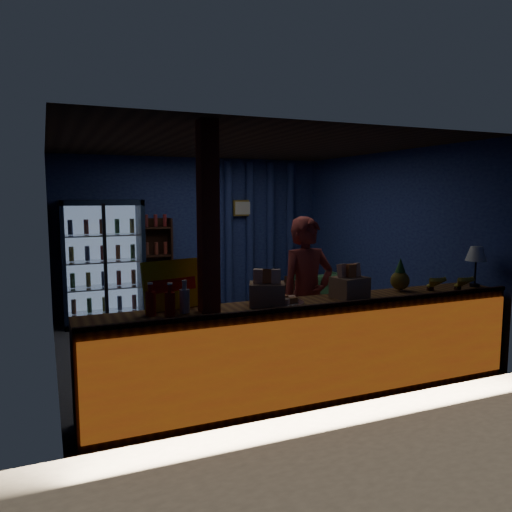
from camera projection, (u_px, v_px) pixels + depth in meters
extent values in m
plane|color=#515154|center=(242.00, 344.00, 6.64)|extent=(4.60, 4.60, 0.00)
plane|color=navy|center=(195.00, 235.00, 8.50)|extent=(4.60, 0.00, 4.60)
plane|color=navy|center=(331.00, 270.00, 4.48)|extent=(4.60, 0.00, 4.60)
plane|color=navy|center=(51.00, 255.00, 5.59)|extent=(0.00, 4.40, 4.40)
plane|color=navy|center=(386.00, 241.00, 7.38)|extent=(0.00, 4.40, 4.40)
plane|color=#472D19|center=(241.00, 145.00, 6.33)|extent=(4.60, 4.60, 0.00)
plane|color=brown|center=(460.00, 506.00, 3.17)|extent=(5.60, 5.60, 0.00)
cube|color=brown|center=(313.00, 349.00, 4.85)|extent=(4.40, 0.55, 0.95)
cube|color=red|center=(329.00, 358.00, 4.58)|extent=(4.35, 0.02, 0.81)
cube|color=#371A11|center=(328.00, 305.00, 4.54)|extent=(4.40, 0.04, 0.04)
cube|color=maroon|center=(209.00, 272.00, 4.34)|extent=(0.16, 0.16, 2.60)
cube|color=black|center=(101.00, 260.00, 7.86)|extent=(1.20, 0.06, 1.90)
cube|color=black|center=(63.00, 264.00, 7.40)|extent=(0.06, 0.60, 1.90)
cube|color=black|center=(141.00, 261.00, 7.84)|extent=(0.06, 0.60, 1.90)
cube|color=black|center=(101.00, 203.00, 7.51)|extent=(1.20, 0.60, 0.08)
cube|color=black|center=(105.00, 321.00, 7.73)|extent=(1.20, 0.60, 0.08)
cube|color=#99B2D8|center=(102.00, 261.00, 7.82)|extent=(1.08, 0.02, 1.74)
cube|color=white|center=(105.00, 265.00, 7.36)|extent=(1.12, 0.02, 1.78)
cube|color=black|center=(105.00, 265.00, 7.34)|extent=(0.05, 0.05, 1.80)
cube|color=silver|center=(105.00, 312.00, 7.71)|extent=(1.08, 0.48, 0.02)
cylinder|color=#B24219|center=(74.00, 307.00, 7.52)|extent=(0.07, 0.07, 0.22)
cylinder|color=#19671D|center=(89.00, 305.00, 7.61)|extent=(0.07, 0.07, 0.22)
cylinder|color=#AD911A|center=(105.00, 304.00, 7.69)|extent=(0.07, 0.07, 0.22)
cylinder|color=navy|center=(120.00, 303.00, 7.78)|extent=(0.07, 0.07, 0.22)
cylinder|color=maroon|center=(134.00, 302.00, 7.87)|extent=(0.07, 0.07, 0.22)
cube|color=silver|center=(104.00, 287.00, 7.66)|extent=(1.08, 0.48, 0.02)
cylinder|color=#19671D|center=(73.00, 280.00, 7.47)|extent=(0.07, 0.07, 0.22)
cylinder|color=#AD911A|center=(88.00, 279.00, 7.56)|extent=(0.07, 0.07, 0.22)
cylinder|color=navy|center=(104.00, 279.00, 7.65)|extent=(0.07, 0.07, 0.22)
cylinder|color=maroon|center=(119.00, 278.00, 7.73)|extent=(0.07, 0.07, 0.22)
cylinder|color=#B24219|center=(133.00, 277.00, 7.82)|extent=(0.07, 0.07, 0.22)
cube|color=silver|center=(103.00, 261.00, 7.61)|extent=(1.08, 0.48, 0.02)
cylinder|color=#AD911A|center=(71.00, 254.00, 7.42)|extent=(0.07, 0.07, 0.22)
cylinder|color=navy|center=(87.00, 253.00, 7.51)|extent=(0.07, 0.07, 0.22)
cylinder|color=maroon|center=(103.00, 253.00, 7.60)|extent=(0.07, 0.07, 0.22)
cylinder|color=#B24219|center=(118.00, 252.00, 7.69)|extent=(0.07, 0.07, 0.22)
cylinder|color=#19671D|center=(133.00, 251.00, 7.77)|extent=(0.07, 0.07, 0.22)
cube|color=silver|center=(102.00, 235.00, 7.57)|extent=(1.08, 0.48, 0.02)
cylinder|color=navy|center=(70.00, 227.00, 7.38)|extent=(0.07, 0.07, 0.22)
cylinder|color=maroon|center=(86.00, 227.00, 7.46)|extent=(0.07, 0.07, 0.22)
cylinder|color=#B24219|center=(102.00, 226.00, 7.55)|extent=(0.07, 0.07, 0.22)
cylinder|color=#19671D|center=(117.00, 226.00, 7.64)|extent=(0.07, 0.07, 0.22)
cylinder|color=#AD911A|center=(132.00, 226.00, 7.73)|extent=(0.07, 0.07, 0.22)
cube|color=#371A11|center=(155.00, 267.00, 8.24)|extent=(0.50, 0.02, 1.60)
cube|color=#371A11|center=(142.00, 268.00, 8.03)|extent=(0.03, 0.28, 1.60)
cube|color=#371A11|center=(171.00, 267.00, 8.21)|extent=(0.03, 0.28, 1.60)
cube|color=#371A11|center=(158.00, 310.00, 8.20)|extent=(0.46, 0.26, 0.02)
cube|color=#371A11|center=(157.00, 283.00, 8.15)|extent=(0.46, 0.26, 0.02)
cube|color=#371A11|center=(156.00, 255.00, 8.10)|extent=(0.46, 0.26, 0.02)
cube|color=#371A11|center=(156.00, 228.00, 8.04)|extent=(0.46, 0.26, 0.02)
cylinder|color=navy|center=(207.00, 235.00, 8.52)|extent=(0.14, 0.14, 2.50)
cylinder|color=navy|center=(229.00, 234.00, 8.67)|extent=(0.14, 0.14, 2.50)
cylinder|color=navy|center=(250.00, 233.00, 8.83)|extent=(0.14, 0.14, 2.50)
cylinder|color=navy|center=(271.00, 233.00, 8.99)|extent=(0.14, 0.14, 2.50)
cylinder|color=navy|center=(290.00, 232.00, 9.14)|extent=(0.14, 0.14, 2.50)
cube|color=gold|center=(243.00, 208.00, 8.68)|extent=(0.36, 0.03, 0.28)
cube|color=silver|center=(243.00, 208.00, 8.66)|extent=(0.30, 0.01, 0.22)
imported|color=maroon|center=(307.00, 296.00, 5.44)|extent=(0.66, 0.45, 1.74)
imported|color=#4E9D4F|center=(317.00, 291.00, 8.53)|extent=(0.78, 0.80, 0.67)
cube|color=#371A11|center=(287.00, 297.00, 8.42)|extent=(0.57, 0.41, 0.51)
cylinder|color=#371A11|center=(287.00, 279.00, 8.39)|extent=(0.10, 0.10, 0.10)
cube|color=#D5C70B|center=(172.00, 285.00, 4.45)|extent=(0.56, 0.25, 0.44)
cube|color=#B7180C|center=(173.00, 285.00, 4.43)|extent=(0.46, 0.16, 0.11)
cylinder|color=#B7180C|center=(151.00, 304.00, 4.22)|extent=(0.09, 0.09, 0.21)
cylinder|color=#B7180C|center=(150.00, 287.00, 4.20)|extent=(0.04, 0.04, 0.08)
cylinder|color=white|center=(150.00, 283.00, 4.20)|extent=(0.04, 0.04, 0.02)
cylinder|color=#B7180C|center=(170.00, 304.00, 4.20)|extent=(0.09, 0.09, 0.21)
cylinder|color=#B7180C|center=(170.00, 288.00, 4.18)|extent=(0.04, 0.04, 0.08)
cylinder|color=white|center=(170.00, 284.00, 4.18)|extent=(0.04, 0.04, 0.02)
cylinder|color=silver|center=(185.00, 301.00, 4.33)|extent=(0.09, 0.09, 0.21)
cylinder|color=silver|center=(184.00, 285.00, 4.31)|extent=(0.04, 0.04, 0.08)
cylinder|color=white|center=(184.00, 281.00, 4.31)|extent=(0.04, 0.04, 0.02)
cube|color=#AE7C54|center=(267.00, 294.00, 4.62)|extent=(0.40, 0.37, 0.21)
cube|color=#CA612D|center=(258.00, 276.00, 4.60)|extent=(0.10, 0.09, 0.13)
cube|color=#C56625|center=(267.00, 276.00, 4.60)|extent=(0.10, 0.09, 0.13)
cube|color=#CA612D|center=(276.00, 276.00, 4.60)|extent=(0.10, 0.09, 0.13)
cube|color=#AE7C54|center=(350.00, 287.00, 4.97)|extent=(0.36, 0.31, 0.21)
cube|color=#CA612D|center=(344.00, 271.00, 4.91)|extent=(0.09, 0.07, 0.13)
cube|color=#C56625|center=(350.00, 270.00, 4.95)|extent=(0.09, 0.07, 0.13)
cube|color=#CA612D|center=(356.00, 270.00, 4.99)|extent=(0.09, 0.07, 0.13)
cylinder|color=silver|center=(282.00, 303.00, 4.69)|extent=(0.42, 0.42, 0.02)
cube|color=#CA612D|center=(290.00, 298.00, 4.72)|extent=(0.09, 0.06, 0.05)
cube|color=#C56625|center=(285.00, 297.00, 4.76)|extent=(0.11, 0.11, 0.05)
cube|color=#CA612D|center=(278.00, 298.00, 4.76)|extent=(0.06, 0.09, 0.05)
cube|color=#C56625|center=(274.00, 298.00, 4.72)|extent=(0.11, 0.11, 0.05)
cube|color=#CA612D|center=(274.00, 300.00, 4.65)|extent=(0.09, 0.06, 0.05)
cube|color=#C56625|center=(279.00, 301.00, 4.61)|extent=(0.11, 0.11, 0.05)
cube|color=#CA612D|center=(286.00, 301.00, 4.61)|extent=(0.06, 0.09, 0.05)
cube|color=#C56625|center=(290.00, 300.00, 4.65)|extent=(0.11, 0.11, 0.05)
cylinder|color=black|center=(475.00, 285.00, 5.57)|extent=(0.11, 0.11, 0.04)
cylinder|color=black|center=(475.00, 271.00, 5.55)|extent=(0.02, 0.02, 0.32)
cone|color=white|center=(476.00, 254.00, 5.53)|extent=(0.23, 0.23, 0.16)
sphere|color=olive|center=(400.00, 281.00, 5.32)|extent=(0.20, 0.20, 0.20)
cone|color=#1E4F1B|center=(400.00, 265.00, 5.30)|extent=(0.11, 0.11, 0.16)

